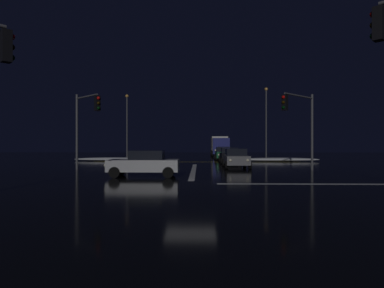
{
  "coord_description": "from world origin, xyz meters",
  "views": [
    {
      "loc": [
        0.44,
        -16.88,
        1.98
      ],
      "look_at": [
        -0.19,
        12.04,
        1.95
      ],
      "focal_mm": 32.07,
      "sensor_mm": 36.0,
      "label": 1
    }
  ],
  "objects_px": {
    "sedan_black": "(229,155)",
    "traffic_signal_ne": "(301,117)",
    "traffic_signal_nw": "(86,117)",
    "sedan_gray": "(236,158)",
    "box_truck": "(220,145)",
    "sedan_green": "(223,153)",
    "sedan_blue": "(224,152)",
    "streetlamp_left_far": "(127,121)",
    "streetlamp_right_far": "(266,118)",
    "sedan_silver_crossing": "(144,163)"
  },
  "relations": [
    {
      "from": "sedan_black",
      "to": "traffic_signal_ne",
      "type": "height_order",
      "value": "traffic_signal_ne"
    },
    {
      "from": "traffic_signal_nw",
      "to": "sedan_gray",
      "type": "bearing_deg",
      "value": 16.09
    },
    {
      "from": "box_truck",
      "to": "traffic_signal_nw",
      "type": "height_order",
      "value": "traffic_signal_nw"
    },
    {
      "from": "sedan_gray",
      "to": "sedan_black",
      "type": "relative_size",
      "value": 1.0
    },
    {
      "from": "sedan_green",
      "to": "traffic_signal_ne",
      "type": "bearing_deg",
      "value": -75.07
    },
    {
      "from": "sedan_gray",
      "to": "traffic_signal_nw",
      "type": "bearing_deg",
      "value": -163.91
    },
    {
      "from": "sedan_blue",
      "to": "sedan_gray",
      "type": "bearing_deg",
      "value": -91.07
    },
    {
      "from": "box_truck",
      "to": "streetlamp_left_far",
      "type": "distance_m",
      "value": 14.88
    },
    {
      "from": "sedan_black",
      "to": "sedan_blue",
      "type": "relative_size",
      "value": 1.0
    },
    {
      "from": "sedan_black",
      "to": "streetlamp_right_far",
      "type": "xyz_separation_m",
      "value": [
        6.08,
        12.24,
        4.71
      ]
    },
    {
      "from": "sedan_green",
      "to": "streetlamp_right_far",
      "type": "bearing_deg",
      "value": 44.19
    },
    {
      "from": "sedan_gray",
      "to": "streetlamp_right_far",
      "type": "xyz_separation_m",
      "value": [
        6.13,
        18.95,
        4.71
      ]
    },
    {
      "from": "sedan_gray",
      "to": "box_truck",
      "type": "distance_m",
      "value": 25.17
    },
    {
      "from": "sedan_green",
      "to": "sedan_silver_crossing",
      "type": "distance_m",
      "value": 21.24
    },
    {
      "from": "sedan_blue",
      "to": "box_truck",
      "type": "height_order",
      "value": "box_truck"
    },
    {
      "from": "sedan_black",
      "to": "streetlamp_left_far",
      "type": "relative_size",
      "value": 0.49
    },
    {
      "from": "sedan_black",
      "to": "sedan_silver_crossing",
      "type": "bearing_deg",
      "value": -114.09
    },
    {
      "from": "traffic_signal_ne",
      "to": "streetlamp_left_far",
      "type": "distance_m",
      "value": 28.26
    },
    {
      "from": "sedan_gray",
      "to": "sedan_blue",
      "type": "distance_m",
      "value": 18.44
    },
    {
      "from": "traffic_signal_ne",
      "to": "streetlamp_left_far",
      "type": "height_order",
      "value": "streetlamp_left_far"
    },
    {
      "from": "sedan_black",
      "to": "sedan_blue",
      "type": "distance_m",
      "value": 11.73
    },
    {
      "from": "traffic_signal_ne",
      "to": "streetlamp_right_far",
      "type": "distance_m",
      "value": 22.55
    },
    {
      "from": "sedan_gray",
      "to": "sedan_silver_crossing",
      "type": "height_order",
      "value": "same"
    },
    {
      "from": "sedan_black",
      "to": "streetlamp_left_far",
      "type": "height_order",
      "value": "streetlamp_left_far"
    },
    {
      "from": "sedan_blue",
      "to": "streetlamp_left_far",
      "type": "relative_size",
      "value": 0.49
    },
    {
      "from": "sedan_gray",
      "to": "streetlamp_right_far",
      "type": "bearing_deg",
      "value": 72.08
    },
    {
      "from": "sedan_gray",
      "to": "traffic_signal_ne",
      "type": "relative_size",
      "value": 0.77
    },
    {
      "from": "sedan_blue",
      "to": "streetlamp_left_far",
      "type": "height_order",
      "value": "streetlamp_left_far"
    },
    {
      "from": "sedan_blue",
      "to": "sedan_silver_crossing",
      "type": "distance_m",
      "value": 26.75
    },
    {
      "from": "sedan_silver_crossing",
      "to": "sedan_green",
      "type": "bearing_deg",
      "value": 73.17
    },
    {
      "from": "sedan_gray",
      "to": "traffic_signal_ne",
      "type": "bearing_deg",
      "value": -39.48
    },
    {
      "from": "sedan_black",
      "to": "sedan_silver_crossing",
      "type": "relative_size",
      "value": 1.0
    },
    {
      "from": "streetlamp_right_far",
      "to": "sedan_gray",
      "type": "bearing_deg",
      "value": -107.92
    },
    {
      "from": "traffic_signal_ne",
      "to": "sedan_green",
      "type": "bearing_deg",
      "value": 104.93
    },
    {
      "from": "box_truck",
      "to": "sedan_green",
      "type": "bearing_deg",
      "value": -91.32
    },
    {
      "from": "box_truck",
      "to": "sedan_silver_crossing",
      "type": "xyz_separation_m",
      "value": [
        -6.43,
        -32.63,
        -0.91
      ]
    },
    {
      "from": "sedan_gray",
      "to": "traffic_signal_ne",
      "type": "xyz_separation_m",
      "value": [
        4.21,
        -3.47,
        3.1
      ]
    },
    {
      "from": "sedan_gray",
      "to": "sedan_green",
      "type": "bearing_deg",
      "value": 90.63
    },
    {
      "from": "sedan_blue",
      "to": "streetlamp_left_far",
      "type": "xyz_separation_m",
      "value": [
        -13.31,
        0.51,
        4.26
      ]
    },
    {
      "from": "box_truck",
      "to": "traffic_signal_nw",
      "type": "relative_size",
      "value": 1.45
    },
    {
      "from": "sedan_blue",
      "to": "streetlamp_right_far",
      "type": "xyz_separation_m",
      "value": [
        5.78,
        0.51,
        4.71
      ]
    },
    {
      "from": "sedan_black",
      "to": "sedan_green",
      "type": "bearing_deg",
      "value": 91.78
    },
    {
      "from": "sedan_black",
      "to": "box_truck",
      "type": "relative_size",
      "value": 0.52
    },
    {
      "from": "sedan_silver_crossing",
      "to": "streetlamp_right_far",
      "type": "relative_size",
      "value": 0.45
    },
    {
      "from": "sedan_green",
      "to": "traffic_signal_nw",
      "type": "relative_size",
      "value": 0.76
    },
    {
      "from": "streetlamp_left_far",
      "to": "sedan_silver_crossing",
      "type": "bearing_deg",
      "value": -75.83
    },
    {
      "from": "streetlamp_right_far",
      "to": "streetlamp_left_far",
      "type": "relative_size",
      "value": 1.1
    },
    {
      "from": "sedan_silver_crossing",
      "to": "traffic_signal_nw",
      "type": "xyz_separation_m",
      "value": [
        -4.98,
        4.23,
        3.09
      ]
    },
    {
      "from": "sedan_green",
      "to": "streetlamp_right_far",
      "type": "height_order",
      "value": "streetlamp_right_far"
    },
    {
      "from": "sedan_gray",
      "to": "sedan_blue",
      "type": "xyz_separation_m",
      "value": [
        0.34,
        18.43,
        0.0
      ]
    }
  ]
}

